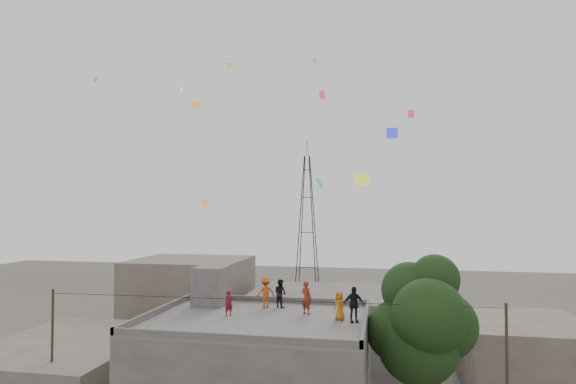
{
  "coord_description": "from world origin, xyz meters",
  "views": [
    {
      "loc": [
        5.74,
        -21.59,
        11.15
      ],
      "look_at": [
        1.27,
        0.87,
        11.95
      ],
      "focal_mm": 30.0,
      "sensor_mm": 36.0,
      "label": 1
    }
  ],
  "objects_px": {
    "person_dark_adult": "(354,304)",
    "person_red_adult": "(306,298)",
    "tree": "(422,323)",
    "transmission_tower": "(307,225)",
    "stair_head_box": "(211,286)"
  },
  "relations": [
    {
      "from": "person_dark_adult",
      "to": "person_red_adult",
      "type": "bearing_deg",
      "value": 132.01
    },
    {
      "from": "tree",
      "to": "person_red_adult",
      "type": "height_order",
      "value": "tree"
    },
    {
      "from": "tree",
      "to": "person_red_adult",
      "type": "relative_size",
      "value": 5.79
    },
    {
      "from": "person_red_adult",
      "to": "transmission_tower",
      "type": "bearing_deg",
      "value": -48.85
    },
    {
      "from": "stair_head_box",
      "to": "transmission_tower",
      "type": "xyz_separation_m",
      "value": [
        -0.8,
        37.4,
        1.97
      ]
    },
    {
      "from": "person_red_adult",
      "to": "person_dark_adult",
      "type": "relative_size",
      "value": 0.99
    },
    {
      "from": "tree",
      "to": "person_red_adult",
      "type": "bearing_deg",
      "value": 171.87
    },
    {
      "from": "stair_head_box",
      "to": "transmission_tower",
      "type": "relative_size",
      "value": 0.1
    },
    {
      "from": "tree",
      "to": "person_dark_adult",
      "type": "height_order",
      "value": "tree"
    },
    {
      "from": "tree",
      "to": "transmission_tower",
      "type": "bearing_deg",
      "value": 106.09
    },
    {
      "from": "tree",
      "to": "transmission_tower",
      "type": "height_order",
      "value": "transmission_tower"
    },
    {
      "from": "person_red_adult",
      "to": "stair_head_box",
      "type": "bearing_deg",
      "value": 18.9
    },
    {
      "from": "stair_head_box",
      "to": "transmission_tower",
      "type": "distance_m",
      "value": 37.46
    },
    {
      "from": "stair_head_box",
      "to": "tree",
      "type": "bearing_deg",
      "value": -10.74
    },
    {
      "from": "person_red_adult",
      "to": "person_dark_adult",
      "type": "height_order",
      "value": "person_dark_adult"
    }
  ]
}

